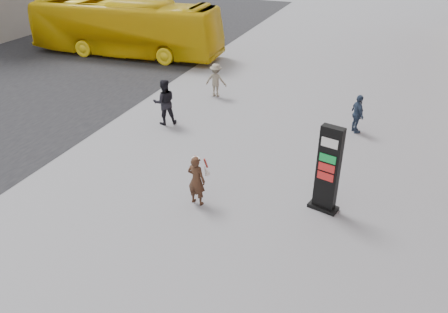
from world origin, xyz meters
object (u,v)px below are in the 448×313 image
at_px(pedestrian_b, 216,80).
at_px(pedestrian_a, 164,102).
at_px(info_pylon, 328,170).
at_px(bus, 125,28).
at_px(pedestrian_c, 358,114).
at_px(woman, 197,180).

bearing_deg(pedestrian_b, pedestrian_a, 76.22).
relative_size(info_pylon, bus, 0.22).
distance_m(bus, pedestrian_a, 10.66).
xyz_separation_m(pedestrian_a, pedestrian_c, (7.22, 1.99, -0.16)).
bearing_deg(bus, woman, -143.94).
height_order(pedestrian_b, pedestrian_c, pedestrian_b).
relative_size(pedestrian_a, pedestrian_c, 1.21).
height_order(woman, pedestrian_a, pedestrian_a).
xyz_separation_m(bus, pedestrian_b, (7.64, -4.46, -0.84)).
distance_m(info_pylon, pedestrian_c, 5.57).
bearing_deg(pedestrian_c, pedestrian_b, 45.53).
bearing_deg(pedestrian_b, info_pylon, 128.65).
bearing_deg(bus, pedestrian_a, -142.76).
xyz_separation_m(pedestrian_a, pedestrian_b, (0.71, 3.60, -0.15)).
bearing_deg(woman, info_pylon, -155.00).
xyz_separation_m(bus, pedestrian_c, (14.15, -6.08, -0.85)).
distance_m(info_pylon, bus, 18.14).
bearing_deg(pedestrian_c, info_pylon, 147.19).
bearing_deg(pedestrian_a, pedestrian_b, -136.80).
height_order(woman, pedestrian_c, woman).
height_order(info_pylon, pedestrian_c, info_pylon).
relative_size(woman, pedestrian_c, 1.02).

